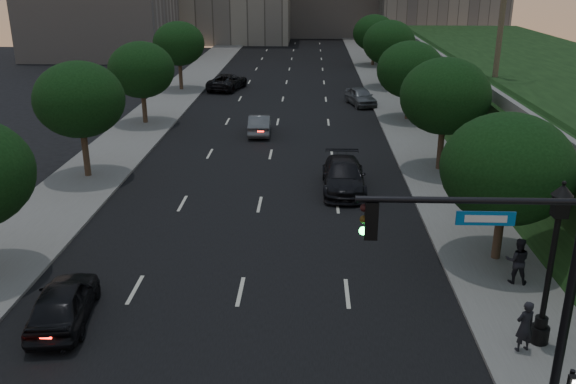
{
  "coord_description": "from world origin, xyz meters",
  "views": [
    {
      "loc": [
        2.52,
        -15.09,
        11.41
      ],
      "look_at": [
        1.75,
        6.18,
        3.6
      ],
      "focal_mm": 38.0,
      "sensor_mm": 36.0,
      "label": 1
    }
  ],
  "objects_px": {
    "sedan_mid_left": "(260,124)",
    "sedan_far_right": "(361,96)",
    "traffic_signal_mast": "(525,300)",
    "sedan_near_left": "(63,302)",
    "sedan_near_right": "(344,176)",
    "street_lamp": "(549,273)",
    "pedestrian_c": "(472,200)",
    "pedestrian_a": "(525,326)",
    "pedestrian_b": "(517,261)",
    "sedan_far_left": "(228,82)"
  },
  "relations": [
    {
      "from": "sedan_near_left",
      "to": "sedan_far_right",
      "type": "bearing_deg",
      "value": -117.36
    },
    {
      "from": "traffic_signal_mast",
      "to": "street_lamp",
      "type": "height_order",
      "value": "traffic_signal_mast"
    },
    {
      "from": "traffic_signal_mast",
      "to": "pedestrian_b",
      "type": "distance_m",
      "value": 8.3
    },
    {
      "from": "sedan_far_right",
      "to": "pedestrian_c",
      "type": "bearing_deg",
      "value": -97.36
    },
    {
      "from": "pedestrian_a",
      "to": "pedestrian_b",
      "type": "bearing_deg",
      "value": -122.36
    },
    {
      "from": "street_lamp",
      "to": "pedestrian_b",
      "type": "xyz_separation_m",
      "value": [
        0.47,
        3.97,
        -1.57
      ]
    },
    {
      "from": "sedan_near_right",
      "to": "sedan_far_right",
      "type": "relative_size",
      "value": 1.21
    },
    {
      "from": "pedestrian_b",
      "to": "pedestrian_c",
      "type": "distance_m",
      "value": 6.75
    },
    {
      "from": "pedestrian_a",
      "to": "pedestrian_c",
      "type": "distance_m",
      "value": 11.26
    },
    {
      "from": "sedan_far_right",
      "to": "sedan_far_left",
      "type": "bearing_deg",
      "value": 136.51
    },
    {
      "from": "sedan_near_left",
      "to": "pedestrian_b",
      "type": "relative_size",
      "value": 2.45
    },
    {
      "from": "traffic_signal_mast",
      "to": "sedan_near_left",
      "type": "distance_m",
      "value": 14.68
    },
    {
      "from": "sedan_mid_left",
      "to": "pedestrian_b",
      "type": "distance_m",
      "value": 25.17
    },
    {
      "from": "street_lamp",
      "to": "sedan_far_right",
      "type": "xyz_separation_m",
      "value": [
        -2.95,
        36.71,
        -1.85
      ]
    },
    {
      "from": "sedan_mid_left",
      "to": "pedestrian_c",
      "type": "distance_m",
      "value": 19.39
    },
    {
      "from": "sedan_far_left",
      "to": "pedestrian_a",
      "type": "bearing_deg",
      "value": 122.03
    },
    {
      "from": "sedan_mid_left",
      "to": "pedestrian_b",
      "type": "bearing_deg",
      "value": 115.12
    },
    {
      "from": "sedan_near_left",
      "to": "sedan_mid_left",
      "type": "bearing_deg",
      "value": -108.1
    },
    {
      "from": "sedan_mid_left",
      "to": "sedan_far_right",
      "type": "height_order",
      "value": "sedan_far_right"
    },
    {
      "from": "pedestrian_a",
      "to": "sedan_mid_left",
      "type": "bearing_deg",
      "value": -86.53
    },
    {
      "from": "street_lamp",
      "to": "pedestrian_a",
      "type": "height_order",
      "value": "street_lamp"
    },
    {
      "from": "pedestrian_a",
      "to": "sedan_far_right",
      "type": "bearing_deg",
      "value": -104.23
    },
    {
      "from": "traffic_signal_mast",
      "to": "pedestrian_b",
      "type": "xyz_separation_m",
      "value": [
        2.5,
        7.48,
        -2.61
      ]
    },
    {
      "from": "sedan_far_right",
      "to": "sedan_near_right",
      "type": "bearing_deg",
      "value": -111.44
    },
    {
      "from": "traffic_signal_mast",
      "to": "pedestrian_b",
      "type": "relative_size",
      "value": 3.84
    },
    {
      "from": "sedan_near_left",
      "to": "sedan_far_left",
      "type": "bearing_deg",
      "value": -97.79
    },
    {
      "from": "pedestrian_b",
      "to": "sedan_far_left",
      "type": "bearing_deg",
      "value": -56.01
    },
    {
      "from": "sedan_mid_left",
      "to": "sedan_far_right",
      "type": "bearing_deg",
      "value": -130.26
    },
    {
      "from": "sedan_far_right",
      "to": "street_lamp",
      "type": "bearing_deg",
      "value": -100.18
    },
    {
      "from": "traffic_signal_mast",
      "to": "pedestrian_a",
      "type": "bearing_deg",
      "value": 66.18
    },
    {
      "from": "sedan_far_right",
      "to": "pedestrian_b",
      "type": "relative_size",
      "value": 2.54
    },
    {
      "from": "pedestrian_b",
      "to": "pedestrian_c",
      "type": "relative_size",
      "value": 1.13
    },
    {
      "from": "traffic_signal_mast",
      "to": "sedan_near_right",
      "type": "xyz_separation_m",
      "value": [
        -3.52,
        17.99,
        -2.86
      ]
    },
    {
      "from": "sedan_far_right",
      "to": "pedestrian_b",
      "type": "distance_m",
      "value": 32.92
    },
    {
      "from": "sedan_mid_left",
      "to": "pedestrian_a",
      "type": "distance_m",
      "value": 28.76
    },
    {
      "from": "sedan_near_left",
      "to": "sedan_near_right",
      "type": "bearing_deg",
      "value": -134.51
    },
    {
      "from": "sedan_far_right",
      "to": "pedestrian_c",
      "type": "distance_m",
      "value": 26.2
    },
    {
      "from": "traffic_signal_mast",
      "to": "street_lamp",
      "type": "xyz_separation_m",
      "value": [
        2.03,
        3.5,
        -1.04
      ]
    },
    {
      "from": "street_lamp",
      "to": "sedan_near_left",
      "type": "relative_size",
      "value": 1.26
    },
    {
      "from": "traffic_signal_mast",
      "to": "sedan_far_right",
      "type": "bearing_deg",
      "value": 91.32
    },
    {
      "from": "traffic_signal_mast",
      "to": "sedan_mid_left",
      "type": "relative_size",
      "value": 1.58
    },
    {
      "from": "street_lamp",
      "to": "pedestrian_b",
      "type": "distance_m",
      "value": 4.3
    },
    {
      "from": "traffic_signal_mast",
      "to": "sedan_mid_left",
      "type": "height_order",
      "value": "traffic_signal_mast"
    },
    {
      "from": "sedan_mid_left",
      "to": "sedan_far_right",
      "type": "xyz_separation_m",
      "value": [
        8.12,
        10.38,
        0.06
      ]
    },
    {
      "from": "sedan_far_left",
      "to": "street_lamp",
      "type": "bearing_deg",
      "value": 123.02
    },
    {
      "from": "pedestrian_c",
      "to": "street_lamp",
      "type": "bearing_deg",
      "value": 91.06
    },
    {
      "from": "street_lamp",
      "to": "sedan_far_right",
      "type": "relative_size",
      "value": 1.21
    },
    {
      "from": "sedan_mid_left",
      "to": "sedan_near_right",
      "type": "xyz_separation_m",
      "value": [
        5.53,
        -11.84,
        0.08
      ]
    },
    {
      "from": "traffic_signal_mast",
      "to": "sedan_far_left",
      "type": "distance_m",
      "value": 49.22
    },
    {
      "from": "pedestrian_a",
      "to": "pedestrian_b",
      "type": "height_order",
      "value": "pedestrian_b"
    }
  ]
}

